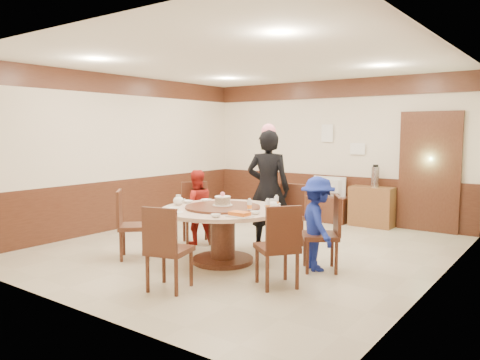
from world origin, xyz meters
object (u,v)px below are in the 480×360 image
Objects in this scene: banquet_table at (223,224)px; birthday_cake at (223,201)px; person_standing at (268,189)px; side_cabinet at (372,207)px; television at (328,187)px; person_blue at (318,224)px; tv_stand at (328,209)px; thermos at (375,177)px; shrimp_platter at (240,215)px; person_red at (196,207)px.

birthday_cake reaches higher than banquet_table.
person_standing is 2.63m from side_cabinet.
banquet_table is 2.45× the size of television.
person_blue is 1.32m from birthday_cake.
birthday_cake is at bearing 90.02° from television.
person_blue is 3.15m from side_cabinet.
television is at bearing -106.62° from person_standing.
thermos is (0.94, 0.03, 0.69)m from tv_stand.
television is at bearing 0.00° from tv_stand.
banquet_table is 2.09× the size of side_cabinet.
birthday_cake is 0.32× the size of tv_stand.
person_blue reaches higher than thermos.
tv_stand is at bearing -178.07° from side_cabinet.
tv_stand is at bearing -106.62° from person_standing.
shrimp_platter is 4.01m from tv_stand.
side_cabinet is (1.77, 2.97, -0.22)m from person_red.
television is at bearing -178.17° from thermos.
person_blue reaches higher than shrimp_platter.
banquet_table is 1.41× the size of person_red.
person_red is 3.47m from side_cabinet.
person_red is at bearing 149.70° from banquet_table.
thermos is at bearing 77.07° from banquet_table.
birthday_cake is at bearing 63.49° from person_blue.
thermos is at bearing -179.65° from television.
birthday_cake is 0.90× the size of shrimp_platter.
person_red is 3.50m from thermos.
side_cabinet is at bearing 77.81° from banquet_table.
banquet_table is 0.31m from birthday_cake.
banquet_table is 4.39× the size of thermos.
banquet_table is 3.54m from television.
person_blue is at bearing 111.83° from television.
person_red reaches higher than banquet_table.
person_standing is 1.54× the size of person_red.
side_cabinet is (0.74, 2.47, -0.53)m from person_standing.
person_standing is 4.77× the size of thermos.
tv_stand is at bearing 180.00° from television.
shrimp_platter is (0.54, -1.48, -0.13)m from person_standing.
person_standing reaches higher than shrimp_platter.
birthday_cake is 0.40× the size of television.
banquet_table is at bearing 145.75° from shrimp_platter.
tv_stand is (0.88, 2.94, -0.34)m from person_red.
television is 0.95m from side_cabinet.
banquet_table is 0.73m from shrimp_platter.
television is 0.97m from thermos.
thermos is (0.78, 2.47, 0.03)m from person_standing.
person_red reaches higher than thermos.
side_cabinet is at bearing -36.67° from person_blue.
birthday_cake is (0.97, -0.55, 0.25)m from person_red.
person_standing reaches higher than banquet_table.
shrimp_platter reaches higher than side_cabinet.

